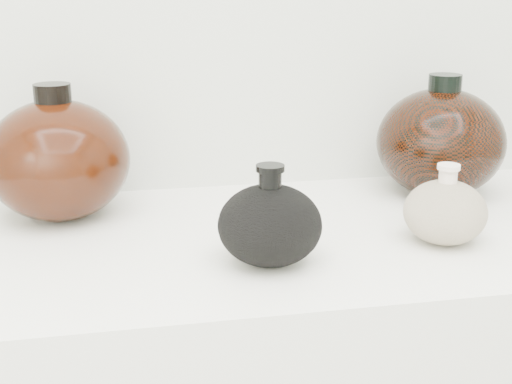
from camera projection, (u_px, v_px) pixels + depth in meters
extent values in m
cube|color=silver|center=(261.00, 244.00, 1.02)|extent=(1.20, 0.50, 0.03)
ellipsoid|color=black|center=(270.00, 225.00, 0.90)|extent=(0.16, 0.16, 0.10)
cylinder|color=black|center=(270.00, 180.00, 0.89)|extent=(0.04, 0.04, 0.03)
cylinder|color=black|center=(270.00, 168.00, 0.88)|extent=(0.04, 0.04, 0.01)
ellipsoid|color=beige|center=(445.00, 212.00, 0.98)|extent=(0.13, 0.13, 0.09)
cylinder|color=beige|center=(448.00, 176.00, 0.96)|extent=(0.03, 0.03, 0.03)
cylinder|color=beige|center=(449.00, 167.00, 0.96)|extent=(0.03, 0.03, 0.01)
ellipsoid|color=black|center=(58.00, 160.00, 1.06)|extent=(0.25, 0.25, 0.18)
cylinder|color=black|center=(53.00, 95.00, 1.03)|extent=(0.06, 0.06, 0.03)
ellipsoid|color=black|center=(440.00, 142.00, 1.18)|extent=(0.25, 0.25, 0.18)
cylinder|color=black|center=(445.00, 85.00, 1.15)|extent=(0.06, 0.06, 0.03)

